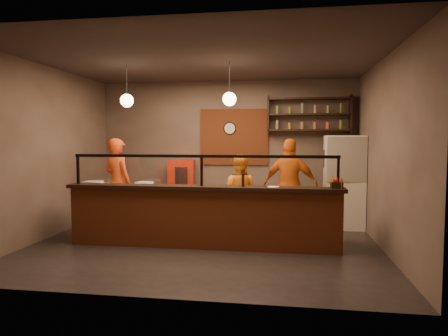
% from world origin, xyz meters
% --- Properties ---
extents(floor, '(6.00, 6.00, 0.00)m').
position_xyz_m(floor, '(0.00, 0.00, 0.00)').
color(floor, black).
rests_on(floor, ground).
extents(ceiling, '(6.00, 6.00, 0.00)m').
position_xyz_m(ceiling, '(0.00, 0.00, 3.20)').
color(ceiling, '#3A302D').
rests_on(ceiling, wall_back).
extents(wall_back, '(6.00, 0.00, 6.00)m').
position_xyz_m(wall_back, '(0.00, 2.50, 1.60)').
color(wall_back, '#6C5D4F').
rests_on(wall_back, floor).
extents(wall_left, '(0.00, 5.00, 5.00)m').
position_xyz_m(wall_left, '(-3.00, 0.00, 1.60)').
color(wall_left, '#6C5D4F').
rests_on(wall_left, floor).
extents(wall_right, '(0.00, 5.00, 5.00)m').
position_xyz_m(wall_right, '(3.00, 0.00, 1.60)').
color(wall_right, '#6C5D4F').
rests_on(wall_right, floor).
extents(wall_front, '(6.00, 0.00, 6.00)m').
position_xyz_m(wall_front, '(0.00, -2.50, 1.60)').
color(wall_front, '#6C5D4F').
rests_on(wall_front, floor).
extents(brick_patch, '(1.60, 0.04, 1.30)m').
position_xyz_m(brick_patch, '(0.20, 2.47, 1.90)').
color(brick_patch, '#984621').
rests_on(brick_patch, wall_back).
extents(service_counter, '(4.60, 0.25, 1.00)m').
position_xyz_m(service_counter, '(0.00, -0.30, 0.50)').
color(service_counter, '#984621').
rests_on(service_counter, floor).
extents(counter_ledge, '(4.70, 0.37, 0.06)m').
position_xyz_m(counter_ledge, '(0.00, -0.30, 1.03)').
color(counter_ledge, black).
rests_on(counter_ledge, service_counter).
extents(worktop_cabinet, '(4.60, 0.75, 0.85)m').
position_xyz_m(worktop_cabinet, '(0.00, 0.20, 0.42)').
color(worktop_cabinet, gray).
rests_on(worktop_cabinet, floor).
extents(worktop, '(4.60, 0.75, 0.05)m').
position_xyz_m(worktop, '(0.00, 0.20, 0.88)').
color(worktop, silver).
rests_on(worktop, worktop_cabinet).
extents(sneeze_guard, '(4.50, 0.05, 0.52)m').
position_xyz_m(sneeze_guard, '(0.00, -0.30, 1.37)').
color(sneeze_guard, white).
rests_on(sneeze_guard, counter_ledge).
extents(wall_shelving, '(1.84, 0.28, 0.85)m').
position_xyz_m(wall_shelving, '(1.90, 2.32, 2.40)').
color(wall_shelving, black).
rests_on(wall_shelving, wall_back).
extents(wall_clock, '(0.30, 0.04, 0.30)m').
position_xyz_m(wall_clock, '(0.10, 2.46, 2.10)').
color(wall_clock, black).
rests_on(wall_clock, wall_back).
extents(pendant_left, '(0.24, 0.24, 0.77)m').
position_xyz_m(pendant_left, '(-1.50, 0.20, 2.55)').
color(pendant_left, black).
rests_on(pendant_left, ceiling).
extents(pendant_right, '(0.24, 0.24, 0.77)m').
position_xyz_m(pendant_right, '(0.40, 0.20, 2.55)').
color(pendant_right, black).
rests_on(pendant_right, ceiling).
extents(cook_left, '(0.80, 0.68, 1.87)m').
position_xyz_m(cook_left, '(-2.05, 0.98, 0.93)').
color(cook_left, '#E54915').
rests_on(cook_left, floor).
extents(cook_mid, '(0.85, 0.72, 1.54)m').
position_xyz_m(cook_mid, '(0.49, 0.98, 0.77)').
color(cook_mid, orange).
rests_on(cook_mid, floor).
extents(cook_right, '(1.15, 0.63, 1.86)m').
position_xyz_m(cook_right, '(1.49, 1.24, 0.93)').
color(cook_right, '#D15E13').
rests_on(cook_right, floor).
extents(fridge, '(0.83, 0.78, 1.92)m').
position_xyz_m(fridge, '(2.60, 1.73, 0.96)').
color(fridge, beige).
rests_on(fridge, floor).
extents(red_cooler, '(0.66, 0.62, 1.37)m').
position_xyz_m(red_cooler, '(-0.99, 2.15, 0.69)').
color(red_cooler, '#B5200C').
rests_on(red_cooler, floor).
extents(pizza_dough, '(0.68, 0.68, 0.01)m').
position_xyz_m(pizza_dough, '(0.73, 0.24, 0.91)').
color(pizza_dough, beige).
rests_on(pizza_dough, worktop).
extents(prep_tub_a, '(0.37, 0.32, 0.16)m').
position_xyz_m(prep_tub_a, '(-2.15, 0.11, 0.98)').
color(prep_tub_a, white).
rests_on(prep_tub_a, worktop).
extents(prep_tub_b, '(0.31, 0.26, 0.14)m').
position_xyz_m(prep_tub_b, '(-1.26, 0.38, 0.97)').
color(prep_tub_b, silver).
rests_on(prep_tub_b, worktop).
extents(prep_tub_c, '(0.29, 0.24, 0.14)m').
position_xyz_m(prep_tub_c, '(-1.96, 0.01, 0.97)').
color(prep_tub_c, silver).
rests_on(prep_tub_c, worktop).
extents(rolling_pin, '(0.31, 0.17, 0.05)m').
position_xyz_m(rolling_pin, '(-0.68, 0.37, 0.93)').
color(rolling_pin, yellow).
rests_on(rolling_pin, worktop).
extents(condiment_caddy, '(0.19, 0.15, 0.10)m').
position_xyz_m(condiment_caddy, '(2.20, -0.30, 1.11)').
color(condiment_caddy, black).
rests_on(condiment_caddy, counter_ledge).
extents(pepper_mill, '(0.05, 0.05, 0.22)m').
position_xyz_m(pepper_mill, '(0.70, -0.31, 1.17)').
color(pepper_mill, black).
rests_on(pepper_mill, counter_ledge).
extents(small_plate, '(0.22, 0.22, 0.01)m').
position_xyz_m(small_plate, '(1.20, -0.33, 1.07)').
color(small_plate, white).
rests_on(small_plate, counter_ledge).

